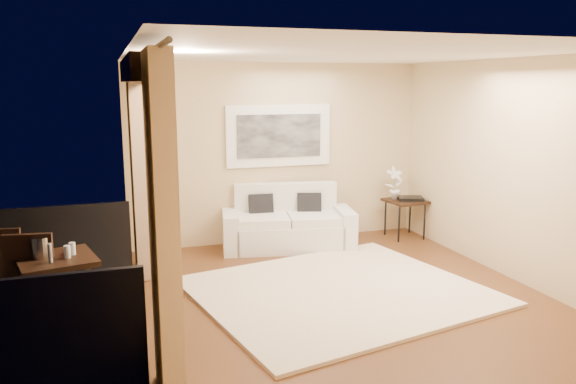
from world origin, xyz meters
TOP-DOWN VIEW (x-y plane):
  - floor at (0.00, 0.00)m, footprint 5.00×5.00m
  - room_shell at (-2.13, 0.00)m, footprint 5.00×6.40m
  - balcony at (-3.31, 0.00)m, footprint 1.81×2.60m
  - curtains at (-2.11, 0.00)m, footprint 0.16×4.80m
  - artwork at (0.01, 2.46)m, footprint 1.62×0.07m
  - rug at (0.00, 0.10)m, footprint 3.60×3.29m
  - sofa at (0.02, 2.09)m, footprint 2.02×1.15m
  - side_table at (1.93, 2.00)m, footprint 0.62×0.62m
  - tray at (2.00, 1.97)m, footprint 0.45×0.38m
  - orchid at (1.79, 2.10)m, footprint 0.27×0.18m
  - bistro_table at (-2.98, -0.12)m, footprint 0.81×0.81m
  - balcony_chair_far at (-3.54, 0.53)m, footprint 0.47×0.48m
  - balcony_chair_near at (-3.23, -0.17)m, footprint 0.50×0.51m
  - ice_bucket at (-3.10, -0.07)m, footprint 0.18×0.18m
  - candle at (-2.88, -0.02)m, footprint 0.06×0.06m
  - vase at (-3.01, -0.26)m, footprint 0.04×0.04m
  - glass_a at (-2.88, -0.17)m, footprint 0.06×0.06m
  - glass_b at (-2.84, -0.07)m, footprint 0.06×0.06m

SIDE VIEW (x-z plane):
  - floor at x=0.00m, z-range 0.00..0.00m
  - rug at x=0.00m, z-range 0.00..0.04m
  - balcony at x=-3.31m, z-range -0.41..0.76m
  - sofa at x=0.02m, z-range -0.13..0.78m
  - side_table at x=1.93m, z-range 0.24..0.85m
  - balcony_chair_far at x=-3.54m, z-range 0.08..1.05m
  - balcony_chair_near at x=-3.23m, z-range 0.08..1.11m
  - tray at x=2.00m, z-range 0.60..0.65m
  - bistro_table at x=-2.98m, z-range 0.31..1.10m
  - candle at x=-2.88m, z-range 0.79..0.86m
  - glass_a at x=-2.88m, z-range 0.79..0.91m
  - glass_b at x=-2.84m, z-range 0.79..0.91m
  - orchid at x=1.79m, z-range 0.60..1.12m
  - vase at x=-3.01m, z-range 0.79..0.97m
  - ice_bucket at x=-3.10m, z-range 0.79..0.99m
  - curtains at x=-2.11m, z-range 0.02..2.66m
  - artwork at x=0.01m, z-range 1.16..2.08m
  - room_shell at x=-2.13m, z-range 0.02..5.02m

